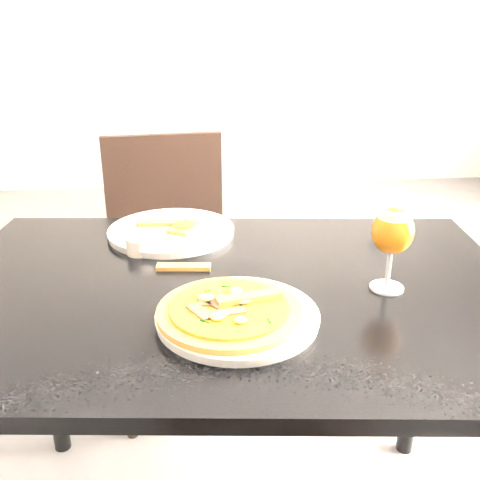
{
  "coord_description": "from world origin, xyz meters",
  "views": [
    {
      "loc": [
        -0.05,
        -1.29,
        1.25
      ],
      "look_at": [
        0.05,
        -0.27,
        0.83
      ],
      "focal_mm": 40.0,
      "sensor_mm": 36.0,
      "label": 1
    }
  ],
  "objects": [
    {
      "name": "ground",
      "position": [
        0.0,
        0.0,
        0.0
      ],
      "size": [
        6.0,
        6.0,
        0.0
      ],
      "primitive_type": "plane",
      "color": "#555558",
      "rests_on": "ground"
    },
    {
      "name": "dining_table",
      "position": [
        0.03,
        -0.31,
        0.66
      ],
      "size": [
        1.28,
        0.92,
        0.75
      ],
      "rotation": [
        0.0,
        0.0,
        -0.11
      ],
      "color": "black",
      "rests_on": "ground"
    },
    {
      "name": "chair_far",
      "position": [
        -0.12,
        0.37,
        0.5
      ],
      "size": [
        0.46,
        0.46,
        0.91
      ],
      "rotation": [
        0.0,
        0.0,
        0.11
      ],
      "color": "black",
      "rests_on": "ground"
    },
    {
      "name": "plate_main",
      "position": [
        0.03,
        -0.46,
        0.76
      ],
      "size": [
        0.38,
        0.38,
        0.02
      ],
      "primitive_type": "cylinder",
      "rotation": [
        0.0,
        0.0,
        -0.38
      ],
      "color": "silver",
      "rests_on": "dining_table"
    },
    {
      "name": "pizza",
      "position": [
        0.02,
        -0.46,
        0.77
      ],
      "size": [
        0.26,
        0.26,
        0.03
      ],
      "rotation": [
        0.0,
        0.0,
        -0.11
      ],
      "color": "brown",
      "rests_on": "plate_main"
    },
    {
      "name": "plate_second",
      "position": [
        -0.09,
        -0.02,
        0.76
      ],
      "size": [
        0.31,
        0.31,
        0.02
      ],
      "primitive_type": "cylinder",
      "rotation": [
        0.0,
        0.0,
        0.0
      ],
      "color": "silver",
      "rests_on": "dining_table"
    },
    {
      "name": "crust_scraps",
      "position": [
        -0.08,
        -0.02,
        0.77
      ],
      "size": [
        0.17,
        0.11,
        0.01
      ],
      "rotation": [
        0.0,
        0.0,
        0.38
      ],
      "color": "brown",
      "rests_on": "plate_second"
    },
    {
      "name": "loose_crust",
      "position": [
        -0.06,
        -0.23,
        0.75
      ],
      "size": [
        0.12,
        0.04,
        0.01
      ],
      "primitive_type": "cube",
      "rotation": [
        0.0,
        0.0,
        -0.1
      ],
      "color": "brown",
      "rests_on": "dining_table"
    },
    {
      "name": "sauce_cup",
      "position": [
        -0.17,
        -0.13,
        0.77
      ],
      "size": [
        0.06,
        0.06,
        0.04
      ],
      "color": "silver",
      "rests_on": "dining_table"
    },
    {
      "name": "beer_glass",
      "position": [
        0.34,
        -0.36,
        0.87
      ],
      "size": [
        0.08,
        0.08,
        0.17
      ],
      "color": "silver",
      "rests_on": "dining_table"
    }
  ]
}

